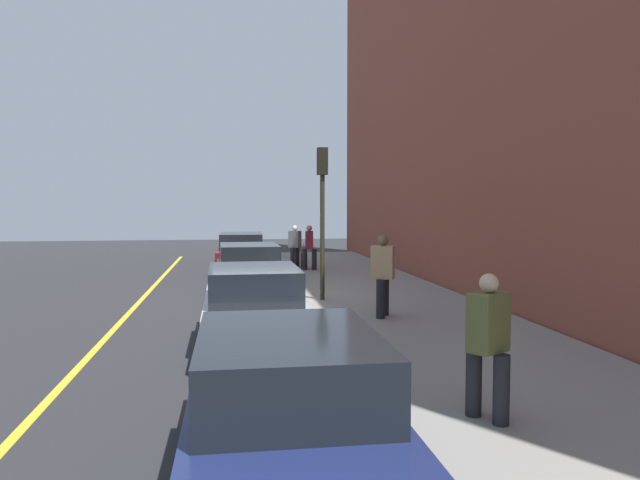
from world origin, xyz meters
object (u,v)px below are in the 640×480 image
parked_car_navy (286,408)px  pedestrian_grey_coat (295,245)px  pedestrian_olive_coat (488,342)px  traffic_light_pole (322,196)px  parked_car_maroon (241,252)px  parked_car_silver (254,307)px  parked_car_black (249,270)px  rolling_suitcase (304,261)px  pedestrian_burgundy_coat (309,246)px  pedestrian_tan_coat (383,273)px

parked_car_navy → pedestrian_grey_coat: (18.08, -2.01, 0.27)m
pedestrian_olive_coat → traffic_light_pole: bearing=3.7°
parked_car_maroon → traffic_light_pole: traffic_light_pole is taller
parked_car_silver → parked_car_maroon: same height
parked_car_silver → parked_car_black: bearing=-0.9°
parked_car_black → rolling_suitcase: 6.20m
parked_car_navy → pedestrian_grey_coat: bearing=-6.3°
parked_car_navy → pedestrian_burgundy_coat: 17.09m
pedestrian_burgundy_coat → pedestrian_grey_coat: bearing=20.0°
pedestrian_burgundy_coat → pedestrian_olive_coat: (-15.92, -0.00, 0.01)m
parked_car_black → pedestrian_olive_coat: pedestrian_olive_coat is taller
parked_car_navy → pedestrian_grey_coat: pedestrian_grey_coat is taller
pedestrian_burgundy_coat → pedestrian_grey_coat: pedestrian_burgundy_coat is taller
pedestrian_burgundy_coat → parked_car_black: bearing=155.1°
parked_car_navy → parked_car_maroon: (18.15, 0.10, 0.00)m
pedestrian_tan_coat → pedestrian_grey_coat: size_ratio=1.10×
pedestrian_tan_coat → rolling_suitcase: (10.07, 0.54, -0.67)m
parked_car_silver → pedestrian_olive_coat: bearing=-151.1°
pedestrian_burgundy_coat → pedestrian_olive_coat: size_ratio=0.99×
parked_car_black → pedestrian_olive_coat: 10.97m
rolling_suitcase → pedestrian_olive_coat: bearing=-179.5°
parked_car_navy → parked_car_black: same height
parked_car_maroon → pedestrian_olive_coat: bearing=-171.6°
parked_car_silver → pedestrian_tan_coat: 3.44m
pedestrian_tan_coat → pedestrian_olive_coat: (-6.38, 0.39, -0.05)m
parked_car_silver → parked_car_black: same height
pedestrian_burgundy_coat → traffic_light_pole: bearing=175.3°
parked_car_silver → rolling_suitcase: bearing=-11.3°
rolling_suitcase → pedestrian_grey_coat: bearing=23.7°
parked_car_silver → pedestrian_olive_coat: (-4.58, -2.53, 0.31)m
pedestrian_tan_coat → parked_car_maroon: bearing=15.2°
parked_car_navy → pedestrian_grey_coat: size_ratio=2.71×
parked_car_navy → traffic_light_pole: 10.30m
parked_car_navy → rolling_suitcase: bearing=-7.5°
parked_car_silver → parked_car_black: 6.11m
parked_car_black → traffic_light_pole: (-1.77, -1.85, 2.10)m
parked_car_silver → pedestrian_tan_coat: bearing=-58.5°
parked_car_navy → pedestrian_tan_coat: size_ratio=2.45×
pedestrian_tan_coat → traffic_light_pole: size_ratio=0.46×
pedestrian_olive_coat → parked_car_navy: bearing=112.1°
parked_car_silver → parked_car_maroon: (12.58, 0.00, 0.00)m
parked_car_navy → pedestrian_olive_coat: 2.64m
parked_car_black → pedestrian_burgundy_coat: bearing=-24.9°
rolling_suitcase → parked_car_navy: bearing=172.5°
parked_car_silver → traffic_light_pole: 5.20m
parked_car_navy → pedestrian_burgundy_coat: pedestrian_burgundy_coat is taller
pedestrian_grey_coat → traffic_light_pole: size_ratio=0.42×
traffic_light_pole → parked_car_maroon: bearing=13.3°
pedestrian_burgundy_coat → rolling_suitcase: pedestrian_burgundy_coat is taller
parked_car_black → pedestrian_burgundy_coat: pedestrian_burgundy_coat is taller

